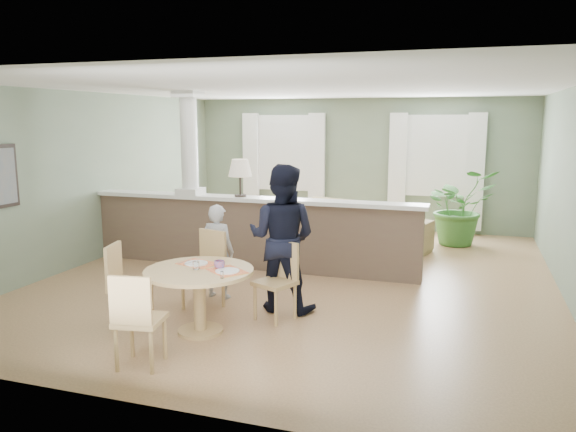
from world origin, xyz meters
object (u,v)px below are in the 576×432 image
(chair_side, at_px, (124,281))
(man_person, at_px, (282,238))
(sofa, at_px, (350,226))
(chair_far_boy, at_px, (207,265))
(child_person, at_px, (218,251))
(houseplant, at_px, (459,207))
(chair_far_man, at_px, (279,277))
(chair_near, at_px, (137,316))
(dining_table, at_px, (200,282))

(chair_side, height_order, man_person, man_person)
(sofa, distance_m, chair_side, 4.83)
(chair_far_boy, distance_m, child_person, 0.38)
(child_person, bearing_deg, chair_far_boy, 96.09)
(houseplant, distance_m, chair_far_man, 5.03)
(chair_side, bearing_deg, child_person, -37.48)
(sofa, xyz_separation_m, houseplant, (1.83, 0.87, 0.30))
(child_person, bearing_deg, chair_far_man, 157.37)
(houseplant, bearing_deg, chair_side, -122.22)
(houseplant, distance_m, man_person, 4.78)
(chair_far_man, bearing_deg, sofa, 112.40)
(sofa, height_order, chair_near, chair_near)
(houseplant, bearing_deg, chair_far_man, -111.78)
(sofa, distance_m, dining_table, 4.55)
(sofa, height_order, houseplant, houseplant)
(chair_far_boy, distance_m, chair_far_man, 0.97)
(chair_far_man, xyz_separation_m, man_person, (-0.06, 0.30, 0.39))
(houseplant, xyz_separation_m, chair_far_man, (-1.86, -4.67, -0.21))
(houseplant, bearing_deg, child_person, -124.18)
(chair_far_boy, bearing_deg, child_person, 109.47)
(chair_side, xyz_separation_m, man_person, (1.49, 1.05, 0.37))
(houseplant, xyz_separation_m, chair_far_boy, (-2.83, -4.57, -0.18))
(houseplant, relative_size, man_person, 0.79)
(chair_far_man, bearing_deg, man_person, 125.08)
(dining_table, height_order, chair_side, chair_side)
(sofa, distance_m, houseplant, 2.05)
(chair_far_man, height_order, child_person, child_person)
(chair_near, bearing_deg, sofa, -108.14)
(houseplant, bearing_deg, chair_far_boy, -121.79)
(chair_far_man, xyz_separation_m, child_person, (-0.99, 0.46, 0.12))
(dining_table, bearing_deg, chair_near, -98.25)
(man_person, bearing_deg, dining_table, 61.13)
(man_person, bearing_deg, houseplant, -112.12)
(houseplant, distance_m, chair_far_boy, 5.38)
(chair_far_boy, relative_size, chair_side, 1.02)
(chair_near, relative_size, chair_side, 0.99)
(dining_table, xyz_separation_m, child_person, (-0.34, 1.16, 0.05))
(child_person, bearing_deg, man_person, 172.15)
(chair_far_boy, xyz_separation_m, chair_near, (0.17, -1.78, -0.01))
(chair_far_man, xyz_separation_m, chair_near, (-0.79, -1.69, 0.01))
(chair_far_man, relative_size, child_person, 0.73)
(sofa, xyz_separation_m, child_person, (-1.02, -3.34, 0.21))
(sofa, relative_size, chair_side, 2.97)
(sofa, relative_size, dining_table, 2.36)
(dining_table, height_order, chair_near, chair_near)
(chair_side, xyz_separation_m, child_person, (0.56, 1.22, 0.10))
(chair_near, height_order, child_person, child_person)
(chair_near, distance_m, child_person, 2.16)
(dining_table, height_order, man_person, man_person)
(chair_far_boy, height_order, chair_far_man, chair_far_boy)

